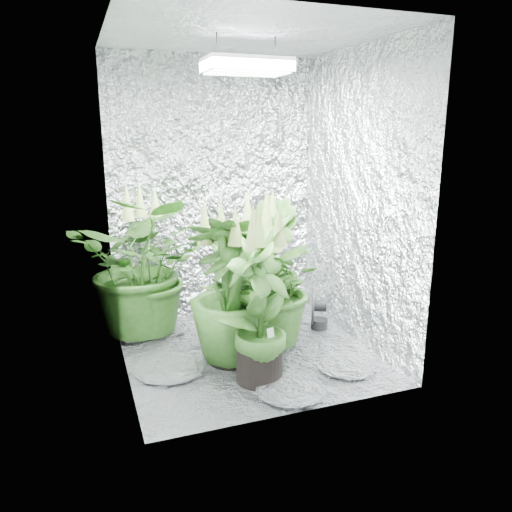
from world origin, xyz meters
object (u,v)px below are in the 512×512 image
Objects in this scene: plant_a at (142,265)px; plant_c at (266,268)px; grow_lamp at (247,66)px; plant_d at (231,291)px; plant_b at (235,283)px; plant_f at (259,303)px; plant_e at (267,287)px; circulation_fan at (316,311)px.

plant_a is 0.89m from plant_c.
plant_d is at bearing -149.24° from grow_lamp.
plant_c is (0.25, 0.04, 0.07)m from plant_b.
plant_a is 1.09m from plant_f.
plant_c is 0.57m from plant_d.
grow_lamp is at bearing -168.64° from plant_e.
plant_d is (-0.14, -0.36, 0.07)m from plant_b.
circulation_fan is (0.62, -0.06, -0.27)m from plant_b.
plant_a is 0.78m from plant_d.
plant_d is 3.24× the size of circulation_fan.
grow_lamp is 0.55× the size of plant_b.
circulation_fan is (0.36, -0.10, -0.34)m from plant_c.
plant_c reaches higher than plant_b.
plant_d is 0.89m from circulation_fan.
plant_c is 1.14× the size of plant_e.
plant_f is 3.32× the size of circulation_fan.
circulation_fan is (0.62, 0.22, -1.69)m from grow_lamp.
plant_a reaches higher than plant_d.
plant_c is 3.28× the size of circulation_fan.
plant_e reaches higher than plant_b.
plant_e is (0.29, 0.11, -0.04)m from plant_d.
plant_a is 0.92m from plant_e.
grow_lamp is 1.41m from plant_c.
plant_f is at bearing -95.65° from plant_b.
plant_c is at bearing 9.76° from plant_b.
grow_lamp is 1.55× the size of circulation_fan.
plant_b is 0.98× the size of plant_e.
plant_b is at bearing -23.85° from plant_a.
plant_d is at bearing -111.80° from plant_b.
plant_b is at bearing 89.60° from grow_lamp.
plant_f reaches higher than plant_b.
plant_b is 2.80× the size of circulation_fan.
plant_f reaches higher than circulation_fan.
plant_d reaches higher than circulation_fan.
plant_b is (0.00, 0.27, -1.42)m from grow_lamp.
plant_d is at bearing -53.45° from plant_a.
plant_a is 1.11× the size of plant_f.
circulation_fan is at bearing -14.95° from plant_a.
plant_a is 3.68× the size of circulation_fan.
plant_e reaches higher than circulation_fan.
plant_c is 1.01× the size of plant_d.
plant_e is 0.87× the size of plant_f.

